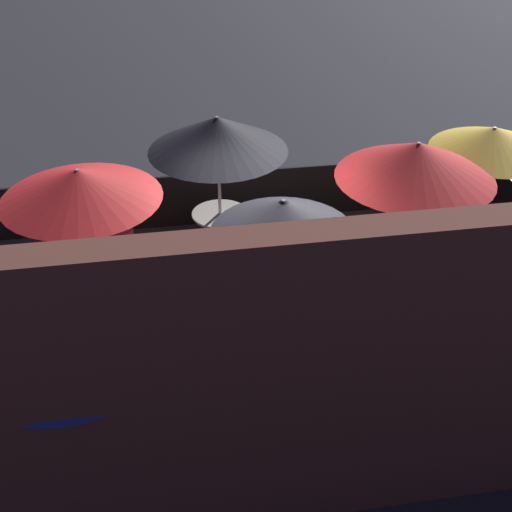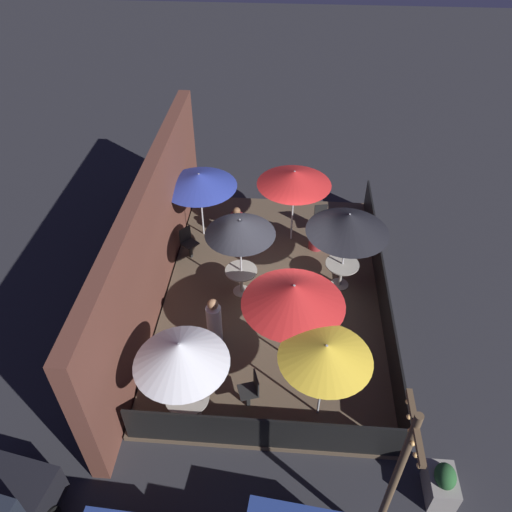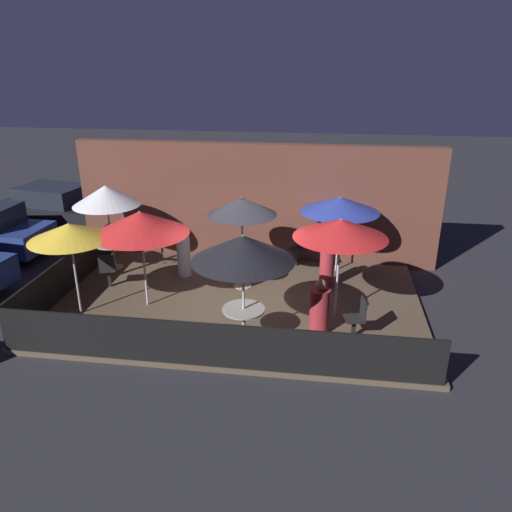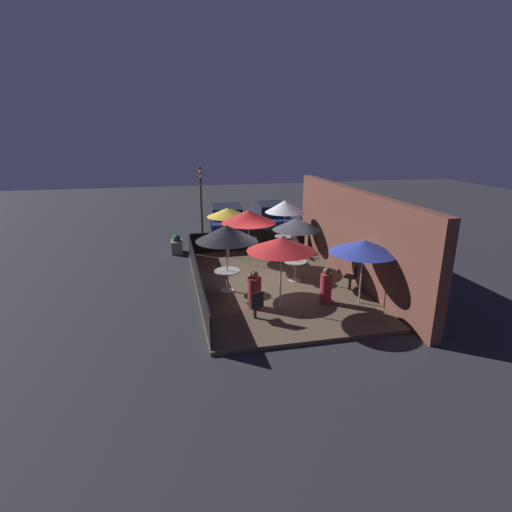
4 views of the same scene
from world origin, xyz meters
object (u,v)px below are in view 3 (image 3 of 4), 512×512
(patio_umbrella_0, at_px, (243,248))
(dining_table_2, at_px, (112,248))
(dining_table_1, at_px, (243,265))
(patio_chair_0, at_px, (108,269))
(patio_umbrella_5, at_px, (69,232))
(patio_chair_2, at_px, (299,248))
(patio_umbrella_6, at_px, (341,228))
(patron_2, at_px, (327,267))
(patio_umbrella_1, at_px, (242,206))
(patron_0, at_px, (320,309))
(patron_1, at_px, (184,255))
(patio_chair_1, at_px, (357,317))
(patio_umbrella_4, at_px, (340,204))
(patio_umbrella_3, at_px, (140,223))
(dining_table_0, at_px, (244,315))
(parked_car_2, at_px, (54,208))
(patio_umbrella_2, at_px, (106,195))

(patio_umbrella_0, bearing_deg, dining_table_2, 142.05)
(dining_table_1, height_order, patio_chair_0, patio_chair_0)
(patio_umbrella_5, height_order, patio_chair_2, patio_umbrella_5)
(patio_umbrella_6, height_order, dining_table_1, patio_umbrella_6)
(patron_2, bearing_deg, patio_umbrella_1, -76.83)
(patio_umbrella_1, bearing_deg, patio_chair_0, -171.03)
(patio_umbrella_0, height_order, patron_0, patio_umbrella_0)
(patio_umbrella_1, bearing_deg, patron_1, 164.46)
(patio_chair_1, distance_m, patron_0, 0.82)
(patio_umbrella_4, bearing_deg, patio_umbrella_0, -115.88)
(patio_umbrella_3, xyz_separation_m, dining_table_0, (2.60, -1.31, -1.49))
(patio_umbrella_6, relative_size, parked_car_2, 0.58)
(parked_car_2, bearing_deg, dining_table_2, -31.89)
(patio_umbrella_2, height_order, patio_umbrella_4, patio_umbrella_2)
(patio_umbrella_2, bearing_deg, patio_chair_1, -23.30)
(dining_table_2, xyz_separation_m, patron_2, (6.03, -0.38, -0.05))
(patio_umbrella_4, bearing_deg, dining_table_0, -115.88)
(patio_chair_0, bearing_deg, patio_umbrella_5, 157.86)
(patio_umbrella_1, distance_m, patio_umbrella_2, 3.93)
(dining_table_1, distance_m, patio_chair_2, 2.14)
(patio_umbrella_0, xyz_separation_m, patio_umbrella_5, (-4.01, 0.67, -0.08))
(patio_umbrella_4, relative_size, dining_table_2, 2.37)
(dining_table_2, distance_m, patron_1, 2.17)
(patio_umbrella_4, distance_m, patron_2, 1.78)
(patio_umbrella_6, bearing_deg, patio_chair_2, 109.57)
(patio_umbrella_4, xyz_separation_m, dining_table_1, (-2.44, -1.42, -1.32))
(patio_umbrella_1, distance_m, patron_2, 2.74)
(patio_chair_2, relative_size, parked_car_2, 0.23)
(dining_table_2, xyz_separation_m, patio_chair_2, (5.21, 0.94, -0.06))
(patio_umbrella_0, height_order, dining_table_1, patio_umbrella_0)
(patio_umbrella_2, distance_m, dining_table_2, 1.54)
(patio_umbrella_6, xyz_separation_m, patron_0, (-0.36, -0.75, -1.61))
(dining_table_1, xyz_separation_m, patron_0, (2.03, -2.02, -0.06))
(dining_table_2, distance_m, patio_chair_1, 7.29)
(dining_table_2, bearing_deg, patio_umbrella_4, 6.28)
(patio_umbrella_0, bearing_deg, dining_table_1, 99.93)
(patio_umbrella_3, height_order, patio_umbrella_6, patio_umbrella_3)
(dining_table_2, bearing_deg, patio_umbrella_6, -17.72)
(patio_umbrella_1, relative_size, dining_table_1, 2.86)
(dining_table_0, relative_size, patron_2, 0.74)
(patio_umbrella_1, xyz_separation_m, dining_table_0, (0.46, -2.65, -1.58))
(patio_umbrella_3, xyz_separation_m, patio_chair_2, (3.49, 3.00, -1.57))
(patio_chair_1, xyz_separation_m, patio_chair_2, (-1.49, 3.82, 0.04))
(patron_1, bearing_deg, patio_chair_2, -176.11)
(patio_umbrella_4, relative_size, patio_umbrella_6, 0.91)
(patron_2, bearing_deg, patio_chair_2, -144.07)
(patio_umbrella_3, relative_size, patio_umbrella_4, 1.10)
(patron_2, height_order, parked_car_2, parked_car_2)
(patio_umbrella_4, distance_m, dining_table_2, 6.47)
(patron_0, bearing_deg, patron_1, 52.58)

